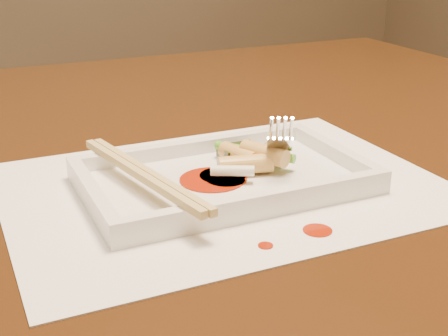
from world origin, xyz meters
name	(u,v)px	position (x,y,z in m)	size (l,w,h in m)	color
table	(107,224)	(0.00, 0.00, 0.65)	(1.40, 0.90, 0.75)	black
placemat	(224,187)	(0.07, -0.17, 0.75)	(0.40, 0.30, 0.00)	white
sauce_splatter_a	(318,230)	(0.10, -0.29, 0.75)	(0.02, 0.02, 0.00)	#991C04
sauce_splatter_b	(266,246)	(0.05, -0.29, 0.75)	(0.01, 0.01, 0.00)	#991C04
plate_base	(224,182)	(0.07, -0.17, 0.76)	(0.26, 0.16, 0.01)	white
plate_rim_far	(194,147)	(0.07, -0.10, 0.77)	(0.26, 0.01, 0.01)	white
plate_rim_near	(261,201)	(0.07, -0.25, 0.77)	(0.26, 0.01, 0.01)	white
plate_rim_left	(92,193)	(-0.05, -0.17, 0.77)	(0.01, 0.14, 0.01)	white
plate_rim_right	(336,152)	(0.20, -0.17, 0.77)	(0.01, 0.14, 0.01)	white
veg_piece	(239,152)	(0.11, -0.13, 0.77)	(0.04, 0.03, 0.01)	black
scallion_white	(232,171)	(0.08, -0.19, 0.77)	(0.01, 0.01, 0.04)	#EAEACC
scallion_green	(254,152)	(0.12, -0.15, 0.77)	(0.01, 0.01, 0.09)	#419B19
chopstick_a	(139,174)	(-0.01, -0.17, 0.78)	(0.01, 0.20, 0.01)	tan
chopstick_b	(148,173)	(0.00, -0.17, 0.78)	(0.01, 0.20, 0.01)	tan
fork	(282,89)	(0.14, -0.15, 0.83)	(0.09, 0.10, 0.14)	silver
sauce_blob_0	(212,180)	(0.06, -0.17, 0.76)	(0.06, 0.06, 0.00)	#991C04
sauce_blob_1	(226,179)	(0.07, -0.18, 0.76)	(0.04, 0.04, 0.00)	#991C04
sauce_blob_2	(223,176)	(0.07, -0.17, 0.76)	(0.04, 0.04, 0.00)	#991C04
rice_cake_0	(245,164)	(0.10, -0.17, 0.77)	(0.02, 0.02, 0.05)	#DDC067
rice_cake_1	(239,155)	(0.10, -0.15, 0.77)	(0.02, 0.02, 0.04)	#DDC067
rice_cake_2	(264,153)	(0.12, -0.17, 0.78)	(0.02, 0.02, 0.05)	#DDC067
rice_cake_3	(270,152)	(0.13, -0.15, 0.77)	(0.02, 0.02, 0.04)	#DDC067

